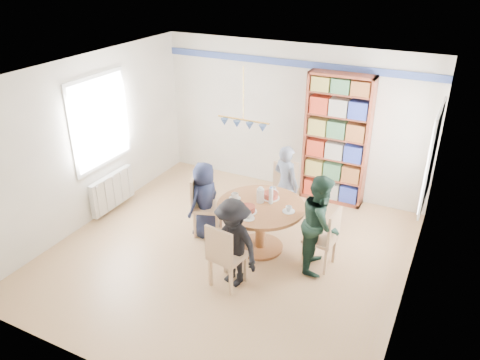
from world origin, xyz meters
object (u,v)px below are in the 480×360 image
Objects in this scene: person_right at (321,223)px; person_far at (286,184)px; chair_near at (224,254)px; bookshelf at (336,141)px; chair_far at (285,188)px; chair_left at (202,202)px; dining_table at (261,216)px; chair_right at (326,236)px; person_left at (205,200)px; radiator at (112,191)px; person_near at (233,243)px.

person_far is at bearing 31.13° from person_right.
bookshelf is at bearing 79.38° from chair_near.
chair_far is 0.67× the size of person_right.
chair_far is (0.97, 1.06, -0.02)m from chair_left.
bookshelf is (0.52, 2.00, 0.58)m from dining_table.
chair_right reaches higher than dining_table.
chair_near is at bearing -92.90° from dining_table.
chair_far is 0.20m from person_far.
person_left is 0.53× the size of bookshelf.
dining_table is 2.14m from bookshelf.
radiator is at bearing -179.58° from chair_right.
chair_right is at bearing -76.40° from bookshelf.
person_far is 1.05× the size of person_near.
radiator is 3.72m from person_right.
person_near is at bearing -99.96° from bookshelf.
bookshelf is (1.47, 2.01, 0.52)m from person_left.
chair_right is 2.16m from bookshelf.
person_right reaches higher than radiator.
chair_left reaches higher than chair_near.
person_right reaches higher than chair_right.
person_far is (1.03, 0.94, 0.12)m from chair_left.
bookshelf is at bearing 59.24° from chair_far.
radiator is 2.94m from person_near.
chair_left is 0.78× the size of person_near.
chair_near is (-1.06, -1.02, 0.01)m from chair_right.
radiator is 2.99m from person_far.
person_near is at bearing -89.58° from dining_table.
bookshelf reaches higher than radiator.
person_far reaches higher than person_left.
dining_table is at bearing 102.85° from person_left.
chair_left is at bearing 132.40° from chair_near.
chair_far is 0.77× the size of person_left.
person_right reaches higher than person_near.
bookshelf reaches higher than chair_right.
chair_right is 1.47m from chair_near.
person_near is (1.01, -0.91, 0.09)m from chair_left.
person_left is at bearing 77.97° from person_right.
dining_table is 1.06× the size of person_left.
chair_left is 1.40m from person_far.
chair_left is 1.44m from chair_far.
person_left is at bearing -130.15° from chair_far.
person_left reaches higher than dining_table.
chair_left is 1.37m from person_near.
person_left is 0.92× the size of person_far.
person_far is (-0.90, 0.98, -0.05)m from person_right.
dining_table is 1.37× the size of chair_far.
chair_near is (0.95, -1.04, -0.02)m from chair_left.
person_left is at bearing 154.38° from person_near.
person_right is at bearing 0.12° from radiator.
chair_right is 1.34m from person_near.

